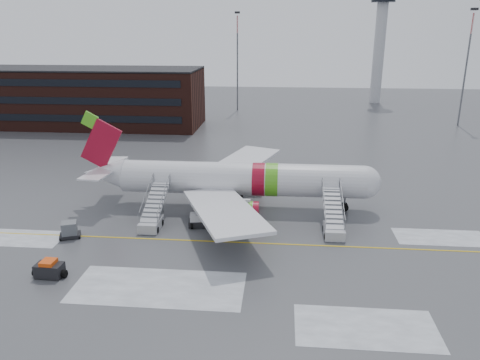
# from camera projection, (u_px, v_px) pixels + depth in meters

# --- Properties ---
(ground) EXTENTS (260.00, 260.00, 0.00)m
(ground) POSITION_uv_depth(u_px,v_px,m) (242.00, 238.00, 47.14)
(ground) COLOR #494C4F
(ground) RESTS_ON ground
(airliner) EXTENTS (35.03, 32.97, 11.18)m
(airliner) POSITION_uv_depth(u_px,v_px,m) (233.00, 179.00, 54.50)
(airliner) COLOR silver
(airliner) RESTS_ON ground
(airstair_fwd) EXTENTS (2.05, 7.70, 3.48)m
(airstair_fwd) POSITION_uv_depth(u_px,v_px,m) (333.00, 223.00, 48.07)
(airstair_fwd) COLOR #ACADB3
(airstair_fwd) RESTS_ON ground
(airstair_aft) EXTENTS (2.05, 7.70, 3.48)m
(airstair_aft) POSITION_uv_depth(u_px,v_px,m) (153.00, 217.00, 49.72)
(airstair_aft) COLOR #A3A4AA
(airstair_aft) RESTS_ON ground
(pushback_tug) EXTENTS (2.67, 2.16, 1.43)m
(pushback_tug) POSITION_uv_depth(u_px,v_px,m) (199.00, 221.00, 49.81)
(pushback_tug) COLOR black
(pushback_tug) RESTS_ON ground
(uld_container) EXTENTS (2.40, 2.09, 1.64)m
(uld_container) POSITION_uv_depth(u_px,v_px,m) (70.00, 230.00, 47.13)
(uld_container) COLOR black
(uld_container) RESTS_ON ground
(baggage_tractor) EXTENTS (2.96, 1.44, 1.53)m
(baggage_tractor) POSITION_uv_depth(u_px,v_px,m) (49.00, 270.00, 39.65)
(baggage_tractor) COLOR black
(baggage_tractor) RESTS_ON ground
(terminal_building) EXTENTS (62.00, 16.11, 12.30)m
(terminal_building) POSITION_uv_depth(u_px,v_px,m) (57.00, 97.00, 101.23)
(terminal_building) COLOR #3F1E16
(terminal_building) RESTS_ON ground
(control_tower) EXTENTS (6.40, 6.40, 30.00)m
(control_tower) POSITION_uv_depth(u_px,v_px,m) (380.00, 34.00, 128.80)
(control_tower) COLOR #B2B5BA
(control_tower) RESTS_ON ground
(light_mast_far_ne) EXTENTS (1.20, 1.20, 24.25)m
(light_mast_far_ne) POSITION_uv_depth(u_px,v_px,m) (467.00, 61.00, 98.00)
(light_mast_far_ne) COLOR #595B60
(light_mast_far_ne) RESTS_ON ground
(light_mast_far_n) EXTENTS (1.20, 1.20, 24.25)m
(light_mast_far_n) POSITION_uv_depth(u_px,v_px,m) (237.00, 55.00, 117.49)
(light_mast_far_n) COLOR #595B60
(light_mast_far_n) RESTS_ON ground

